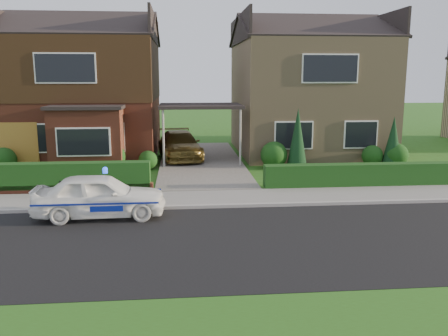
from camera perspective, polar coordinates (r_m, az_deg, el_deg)
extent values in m
plane|color=#285115|center=(11.96, -0.44, -8.86)|extent=(120.00, 120.00, 0.00)
cube|color=black|center=(11.96, -0.44, -8.86)|extent=(60.00, 6.00, 0.02)
cube|color=#9E9993|center=(14.84, -1.43, -4.65)|extent=(60.00, 0.16, 0.12)
cube|color=slate|center=(15.85, -1.69, -3.67)|extent=(60.00, 2.00, 0.10)
cube|color=#666059|center=(22.59, -2.78, 0.77)|extent=(3.80, 12.00, 0.12)
cube|color=brown|center=(25.70, -16.31, 7.96)|extent=(7.20, 8.00, 5.80)
cube|color=white|center=(22.31, -22.04, 3.34)|extent=(1.80, 0.08, 1.30)
cube|color=white|center=(21.61, -13.96, 3.59)|extent=(1.60, 0.08, 1.30)
cube|color=white|center=(21.74, -18.54, 11.33)|extent=(2.60, 0.08, 1.30)
cube|color=black|center=(25.67, -16.49, 11.19)|extent=(7.26, 8.06, 2.90)
cube|color=brown|center=(21.07, -16.16, 3.16)|extent=(3.00, 1.40, 2.70)
cube|color=black|center=(20.93, -16.37, 7.01)|extent=(3.20, 1.60, 0.14)
cube|color=#9D8560|center=(26.12, 9.81, 8.28)|extent=(7.20, 8.00, 5.80)
cube|color=white|center=(21.97, 8.38, 3.92)|extent=(1.80, 0.08, 1.30)
cube|color=white|center=(22.92, 16.12, 3.89)|extent=(1.60, 0.08, 1.30)
cube|color=white|center=(22.24, 12.65, 11.60)|extent=(2.60, 0.08, 1.30)
cube|color=black|center=(22.27, -2.85, 7.47)|extent=(3.80, 3.00, 0.14)
cylinder|color=gray|center=(21.00, -7.30, 3.48)|extent=(0.10, 0.10, 2.70)
cylinder|color=gray|center=(21.15, 1.97, 3.62)|extent=(0.10, 0.10, 2.70)
cube|color=olive|center=(22.60, -24.09, 2.37)|extent=(2.20, 0.10, 2.10)
cube|color=brown|center=(17.64, -21.12, -2.47)|extent=(7.70, 0.25, 0.36)
cube|color=#183D13|center=(17.82, -20.95, -2.92)|extent=(7.50, 0.55, 0.90)
cube|color=#183D13|center=(18.33, 16.48, -2.27)|extent=(7.50, 0.55, 0.80)
sphere|color=#183D13|center=(22.33, -24.97, 0.88)|extent=(1.08, 1.08, 1.08)
sphere|color=#183D13|center=(21.01, -13.56, 1.37)|extent=(1.32, 1.32, 1.32)
sphere|color=#183D13|center=(21.18, -9.13, 0.95)|extent=(0.84, 0.84, 0.84)
sphere|color=#183D13|center=(21.30, 6.03, 1.58)|extent=(1.20, 1.20, 1.20)
sphere|color=#183D13|center=(22.76, 17.41, 1.43)|extent=(0.96, 0.96, 0.96)
sphere|color=#183D13|center=(22.89, 20.01, 1.47)|extent=(1.08, 1.08, 1.08)
cone|color=black|center=(21.23, 8.82, 3.39)|extent=(0.90, 0.90, 2.60)
cone|color=black|center=(22.72, 19.65, 2.86)|extent=(0.90, 0.90, 2.20)
imported|color=white|center=(14.23, -14.71, -3.28)|extent=(1.64, 3.82, 1.28)
sphere|color=#193FF2|center=(14.04, -14.09, -0.42)|extent=(0.17, 0.17, 0.17)
cube|color=navy|center=(13.52, -15.21, -4.28)|extent=(3.47, 0.02, 0.05)
cube|color=navy|center=(14.97, -14.23, -2.75)|extent=(3.47, 0.01, 0.05)
ellipsoid|color=black|center=(14.29, -19.00, -2.37)|extent=(0.22, 0.17, 0.21)
sphere|color=white|center=(14.23, -19.00, -2.47)|extent=(0.11, 0.11, 0.11)
sphere|color=black|center=(14.24, -18.98, -1.84)|extent=(0.13, 0.13, 0.13)
cone|color=black|center=(14.24, -19.16, -1.58)|extent=(0.04, 0.04, 0.05)
cone|color=black|center=(14.22, -18.81, -1.58)|extent=(0.04, 0.04, 0.05)
imported|color=brown|center=(23.19, -5.35, 2.78)|extent=(2.40, 4.67, 1.30)
imported|color=gray|center=(18.83, -20.77, -0.97)|extent=(0.44, 0.32, 0.78)
imported|color=gray|center=(18.55, -12.59, -0.56)|extent=(0.58, 0.58, 0.86)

